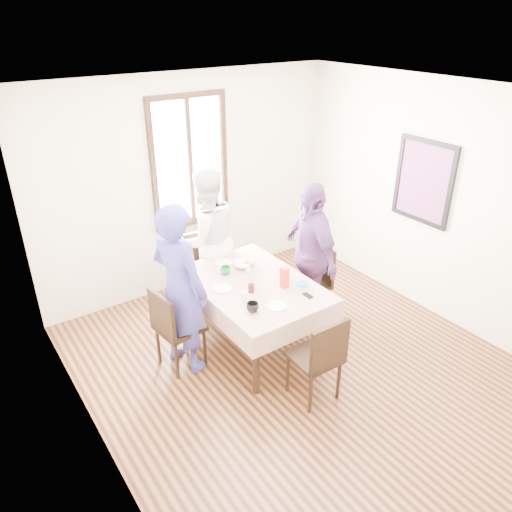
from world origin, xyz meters
name	(u,v)px	position (x,y,z in m)	size (l,w,h in m)	color
ground	(301,368)	(0.00, 0.00, 0.00)	(4.50, 4.50, 0.00)	black
back_wall	(190,185)	(0.00, 2.25, 1.35)	(4.00, 4.00, 0.00)	#F2E5C6
right_wall	(444,206)	(2.00, 0.00, 1.35)	(4.50, 4.50, 0.00)	#F2E5C6
window_frame	(189,162)	(0.00, 2.23, 1.65)	(1.02, 0.06, 1.62)	black
window_pane	(189,162)	(0.00, 2.24, 1.65)	(0.90, 0.02, 1.50)	white
art_poster	(424,182)	(1.98, 0.30, 1.55)	(0.04, 0.76, 0.96)	red
dining_table	(253,314)	(-0.16, 0.64, 0.38)	(0.97, 1.44, 0.75)	black
tablecloth	(253,284)	(-0.16, 0.64, 0.76)	(1.09, 1.56, 0.01)	#571307
chair_left	(180,327)	(-0.97, 0.77, 0.46)	(0.42, 0.42, 0.91)	black
chair_right	(308,284)	(0.65, 0.68, 0.46)	(0.42, 0.42, 0.91)	black
chair_far	(207,271)	(-0.16, 1.63, 0.46)	(0.42, 0.42, 0.91)	black
chair_near	(314,356)	(-0.16, -0.36, 0.46)	(0.42, 0.42, 0.91)	black
person_left	(179,289)	(-0.94, 0.77, 0.89)	(0.65, 0.42, 1.77)	#3C3694
person_far	(206,240)	(-0.16, 1.61, 0.88)	(0.86, 0.67, 1.76)	white
person_right	(308,255)	(0.63, 0.68, 0.85)	(0.99, 0.41, 1.70)	#613770
mug_black	(253,307)	(-0.47, 0.20, 0.81)	(0.12, 0.12, 0.09)	black
mug_flag	(284,274)	(0.16, 0.54, 0.81)	(0.11, 0.11, 0.10)	red
mug_green	(226,270)	(-0.29, 0.97, 0.80)	(0.11, 0.11, 0.09)	#0C7226
serving_bowl	(244,265)	(-0.04, 0.99, 0.79)	(0.23, 0.23, 0.06)	white
juice_carton	(285,278)	(0.06, 0.39, 0.87)	(0.07, 0.07, 0.22)	red
butter_tub	(302,286)	(0.19, 0.26, 0.79)	(0.10, 0.10, 0.05)	white
jam_jar	(251,288)	(-0.28, 0.50, 0.81)	(0.06, 0.06, 0.09)	black
drinking_glass	(244,296)	(-0.41, 0.42, 0.81)	(0.06, 0.06, 0.09)	silver
smartphone	(308,296)	(0.14, 0.12, 0.77)	(0.06, 0.12, 0.01)	black
flower_vase	(249,275)	(-0.18, 0.68, 0.84)	(0.08, 0.08, 0.15)	silver
plate_left	(222,288)	(-0.49, 0.72, 0.77)	(0.20, 0.20, 0.01)	white
plate_far	(224,263)	(-0.18, 1.19, 0.77)	(0.20, 0.20, 0.01)	white
plate_near	(277,306)	(-0.22, 0.14, 0.77)	(0.20, 0.20, 0.01)	white
butter_lid	(303,283)	(0.19, 0.26, 0.82)	(0.12, 0.12, 0.01)	blue
flower_bunch	(249,265)	(-0.18, 0.68, 0.96)	(0.09, 0.09, 0.10)	yellow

